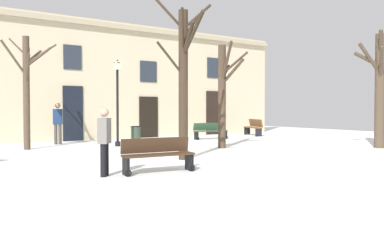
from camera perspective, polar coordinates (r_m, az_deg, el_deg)
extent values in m
plane|color=white|center=(13.13, 4.56, -5.27)|extent=(34.98, 34.98, 0.00)
cube|color=beige|center=(21.22, -11.66, 5.52)|extent=(21.86, 0.40, 6.04)
cube|color=tan|center=(21.35, -11.44, 13.01)|extent=(21.86, 0.30, 0.24)
cube|color=black|center=(20.27, -16.58, 0.90)|extent=(0.98, 0.08, 2.67)
cube|color=#262D38|center=(20.42, -16.64, 8.55)|extent=(0.88, 0.06, 1.17)
cube|color=black|center=(21.90, -6.21, 0.42)|extent=(1.11, 0.08, 2.22)
cube|color=#262D38|center=(21.99, -6.23, 6.87)|extent=(1.00, 0.06, 1.12)
cube|color=black|center=(24.41, 3.34, 1.04)|extent=(1.38, 0.08, 2.62)
cube|color=#262D38|center=(24.53, 3.35, 7.39)|extent=(1.24, 0.06, 1.21)
cylinder|color=#4C3D2D|center=(16.63, -22.49, 3.56)|extent=(0.25, 0.25, 4.34)
cylinder|color=#4C3D2D|center=(16.30, -22.34, 6.71)|extent=(0.15, 0.86, 1.09)
cylinder|color=#4C3D2D|center=(17.09, -21.61, 8.34)|extent=(0.78, 0.66, 0.66)
cylinder|color=#4C3D2D|center=(16.60, -20.66, 8.78)|extent=(1.05, 0.62, 0.79)
cylinder|color=#4C3D2D|center=(17.29, -22.35, 7.65)|extent=(0.45, 1.19, 1.29)
cylinder|color=#4C3D2D|center=(17.28, -23.57, 9.50)|extent=(0.47, 1.14, 0.81)
cylinder|color=#4C3D2D|center=(16.60, -24.02, 8.03)|extent=(0.97, 0.18, 1.32)
cylinder|color=#4C3D2D|center=(16.59, -21.01, 8.34)|extent=(0.89, 0.59, 0.80)
cylinder|color=#382B1E|center=(12.40, -1.25, 4.97)|extent=(0.29, 0.29, 4.60)
cylinder|color=#382B1E|center=(12.23, -3.07, 8.66)|extent=(0.96, 0.09, 0.99)
cylinder|color=#382B1E|center=(12.97, -0.02, 13.27)|extent=(0.89, 0.34, 0.95)
cylinder|color=#382B1E|center=(12.71, -3.42, 15.02)|extent=(0.88, 0.59, 1.06)
cylinder|color=#382B1E|center=(11.94, 0.09, 12.07)|extent=(0.36, 1.45, 1.16)
cylinder|color=#382B1E|center=(12.22, -1.33, 12.44)|extent=(0.53, 0.70, 1.30)
cylinder|color=#382B1E|center=(12.09, -0.58, 11.45)|extent=(0.40, 1.03, 0.93)
cylinder|color=#382B1E|center=(12.60, 0.69, 14.44)|extent=(0.70, 0.70, 0.76)
cylinder|color=#4C3D2D|center=(17.70, 25.17, 3.74)|extent=(0.39, 0.39, 4.55)
cylinder|color=#4C3D2D|center=(17.51, 23.99, 7.97)|extent=(1.04, 0.52, 1.25)
cylinder|color=#4C3D2D|center=(17.57, 23.70, 7.86)|extent=(1.00, 0.72, 0.64)
cylinder|color=#4C3D2D|center=(17.59, 25.25, 9.79)|extent=(0.67, 0.49, 1.04)
cylinder|color=#4C3D2D|center=(17.26, 25.28, 7.21)|extent=(1.01, 0.71, 1.29)
cylinder|color=#4C3D2D|center=(18.23, 25.66, 7.39)|extent=(1.01, 0.33, 0.79)
cylinder|color=#423326|center=(15.99, 4.29, 3.32)|extent=(0.31, 0.31, 4.10)
cylinder|color=#423326|center=(15.96, 5.81, 6.85)|extent=(0.68, 0.81, 1.06)
cylinder|color=#423326|center=(16.55, 4.79, 6.82)|extent=(0.96, 0.73, 0.69)
cylinder|color=#423326|center=(16.08, 6.10, 8.04)|extent=(0.87, 0.75, 0.94)
cylinder|color=#423326|center=(15.59, 4.94, 8.11)|extent=(0.49, 1.12, 1.55)
cylinder|color=black|center=(16.99, -10.55, 1.67)|extent=(0.10, 0.10, 3.19)
cylinder|color=black|center=(17.05, -10.52, -3.35)|extent=(0.22, 0.22, 0.20)
cube|color=beige|center=(17.08, -10.58, 7.63)|extent=(0.24, 0.24, 0.36)
cone|color=black|center=(17.10, -10.58, 8.23)|extent=(0.30, 0.30, 0.14)
cylinder|color=#2D3D2D|center=(18.37, -8.01, -2.13)|extent=(0.44, 0.44, 0.74)
torus|color=black|center=(18.35, -8.01, -0.93)|extent=(0.47, 0.47, 0.04)
cube|color=brown|center=(23.61, 8.62, -1.05)|extent=(1.01, 1.84, 0.05)
cube|color=brown|center=(23.67, 9.04, -0.41)|extent=(0.76, 1.75, 0.44)
cube|color=black|center=(24.40, 7.84, -1.51)|extent=(0.37, 0.18, 0.47)
torus|color=black|center=(24.35, 7.50, -1.88)|extent=(0.09, 0.17, 0.17)
cube|color=black|center=(22.85, 9.45, -1.73)|extent=(0.37, 0.18, 0.47)
torus|color=black|center=(22.80, 9.08, -2.13)|extent=(0.09, 0.17, 0.17)
cube|color=#2D4C33|center=(20.59, 2.70, -1.56)|extent=(1.86, 0.62, 0.05)
cube|color=#2D4C33|center=(20.74, 2.44, -0.92)|extent=(1.82, 0.34, 0.37)
cube|color=black|center=(20.18, 0.62, -2.23)|extent=(0.10, 0.38, 0.42)
torus|color=black|center=(20.06, 0.83, -2.63)|extent=(0.17, 0.05, 0.17)
cube|color=black|center=(21.04, 4.70, -2.07)|extent=(0.10, 0.38, 0.42)
torus|color=black|center=(20.92, 4.93, -2.46)|extent=(0.17, 0.05, 0.17)
cube|color=#3D2819|center=(9.89, -4.74, -4.94)|extent=(1.84, 0.61, 0.05)
cube|color=#3D2819|center=(10.04, -5.18, -3.57)|extent=(1.80, 0.28, 0.37)
cube|color=black|center=(9.62, -9.38, -6.50)|extent=(0.10, 0.38, 0.45)
torus|color=black|center=(9.49, -9.06, -7.49)|extent=(0.17, 0.05, 0.17)
cube|color=black|center=(10.28, -0.40, -5.95)|extent=(0.10, 0.38, 0.45)
torus|color=black|center=(10.16, 0.02, -6.86)|extent=(0.17, 0.05, 0.17)
cylinder|color=#403D3A|center=(18.63, -18.81, -1.94)|extent=(0.14, 0.14, 0.88)
cylinder|color=#403D3A|center=(18.61, -18.26, -1.94)|extent=(0.14, 0.14, 0.88)
cube|color=navy|center=(18.59, -18.56, 0.46)|extent=(0.44, 0.36, 0.68)
sphere|color=#9E755B|center=(18.58, -18.57, 1.97)|extent=(0.24, 0.24, 0.24)
cylinder|color=black|center=(9.53, -12.49, -5.63)|extent=(0.14, 0.14, 0.77)
cylinder|color=black|center=(9.70, -12.17, -5.50)|extent=(0.14, 0.14, 0.77)
cube|color=slate|center=(9.56, -12.36, -1.51)|extent=(0.41, 0.43, 0.59)
sphere|color=tan|center=(9.54, -12.37, 1.08)|extent=(0.21, 0.21, 0.21)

